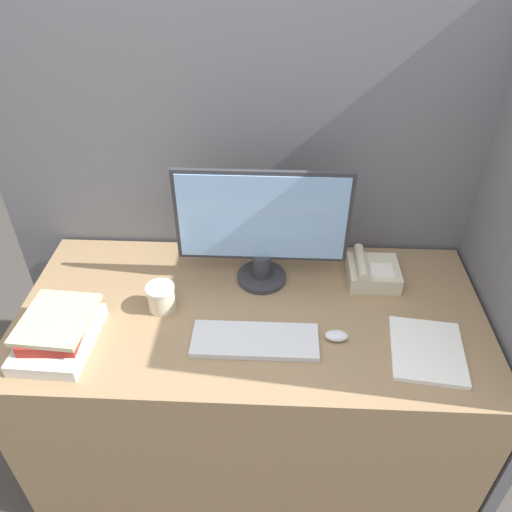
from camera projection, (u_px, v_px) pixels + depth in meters
name	position (u px, v px, depth m)	size (l,w,h in m)	color
cubicle_panel_rear	(257.00, 209.00, 1.96)	(2.00, 0.04, 1.80)	slate
cubicle_panel_right	(509.00, 279.00, 1.62)	(0.04, 0.83, 1.80)	slate
desk	(252.00, 380.00, 1.94)	(1.60, 0.77, 0.75)	#937551
monitor	(262.00, 228.00, 1.71)	(0.60, 0.18, 0.44)	#333338
keyboard	(255.00, 340.00, 1.59)	(0.40, 0.15, 0.02)	silver
mouse	(337.00, 336.00, 1.60)	(0.08, 0.05, 0.03)	silver
coffee_cup	(161.00, 297.00, 1.69)	(0.10, 0.10, 0.09)	beige
book_stack	(58.00, 332.00, 1.57)	(0.23, 0.30, 0.10)	silver
desk_telephone	(372.00, 272.00, 1.82)	(0.18, 0.18, 0.10)	beige
paper_pile	(427.00, 351.00, 1.56)	(0.25, 0.28, 0.02)	white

